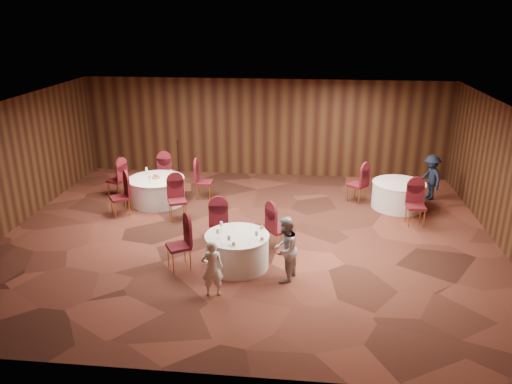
# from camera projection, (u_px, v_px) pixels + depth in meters

# --- Properties ---
(ground) EXTENTS (12.00, 12.00, 0.00)m
(ground) POSITION_uv_depth(u_px,v_px,m) (247.00, 236.00, 12.35)
(ground) COLOR black
(ground) RESTS_ON ground
(room_shell) EXTENTS (12.00, 12.00, 12.00)m
(room_shell) POSITION_uv_depth(u_px,v_px,m) (247.00, 160.00, 11.67)
(room_shell) COLOR silver
(room_shell) RESTS_ON ground
(table_main) EXTENTS (1.39, 1.39, 0.74)m
(table_main) POSITION_uv_depth(u_px,v_px,m) (237.00, 250.00, 10.78)
(table_main) COLOR silver
(table_main) RESTS_ON ground
(table_left) EXTENTS (1.61, 1.61, 0.74)m
(table_left) POSITION_uv_depth(u_px,v_px,m) (157.00, 190.00, 14.37)
(table_left) COLOR silver
(table_left) RESTS_ON ground
(table_right) EXTENTS (1.47, 1.47, 0.74)m
(table_right) POSITION_uv_depth(u_px,v_px,m) (398.00, 195.00, 14.03)
(table_right) COLOR silver
(table_right) RESTS_ON ground
(chairs_main) EXTENTS (2.82, 2.07, 1.00)m
(chairs_main) POSITION_uv_depth(u_px,v_px,m) (226.00, 232.00, 11.40)
(chairs_main) COLOR #450D14
(chairs_main) RESTS_ON ground
(chairs_left) EXTENTS (3.22, 3.04, 1.00)m
(chairs_left) POSITION_uv_depth(u_px,v_px,m) (157.00, 186.00, 14.37)
(chairs_left) COLOR #450D14
(chairs_left) RESTS_ON ground
(chairs_right) EXTENTS (1.99, 2.20, 1.00)m
(chairs_right) POSITION_uv_depth(u_px,v_px,m) (385.00, 195.00, 13.66)
(chairs_right) COLOR #450D14
(chairs_right) RESTS_ON ground
(tabletop_main) EXTENTS (1.05, 1.04, 0.22)m
(tabletop_main) POSITION_uv_depth(u_px,v_px,m) (242.00, 234.00, 10.48)
(tabletop_main) COLOR silver
(tabletop_main) RESTS_ON table_main
(tabletop_left) EXTENTS (0.86, 0.82, 0.22)m
(tabletop_left) POSITION_uv_depth(u_px,v_px,m) (156.00, 176.00, 14.22)
(tabletop_left) COLOR silver
(tabletop_left) RESTS_ON table_left
(tabletop_right) EXTENTS (0.08, 0.08, 0.22)m
(tabletop_right) POSITION_uv_depth(u_px,v_px,m) (410.00, 180.00, 13.61)
(tabletop_right) COLOR silver
(tabletop_right) RESTS_ON table_right
(mic_stand) EXTENTS (0.24, 0.24, 1.45)m
(mic_stand) POSITION_uv_depth(u_px,v_px,m) (179.00, 172.00, 15.85)
(mic_stand) COLOR black
(mic_stand) RESTS_ON ground
(woman_a) EXTENTS (0.48, 0.37, 1.17)m
(woman_a) POSITION_uv_depth(u_px,v_px,m) (212.00, 268.00, 9.62)
(woman_a) COLOR white
(woman_a) RESTS_ON ground
(woman_b) EXTENTS (0.70, 0.80, 1.39)m
(woman_b) POSITION_uv_depth(u_px,v_px,m) (285.00, 249.00, 10.12)
(woman_b) COLOR #B0B0B5
(woman_b) RESTS_ON ground
(man_c) EXTENTS (0.76, 0.99, 1.34)m
(man_c) POSITION_uv_depth(u_px,v_px,m) (431.00, 177.00, 14.56)
(man_c) COLOR black
(man_c) RESTS_ON ground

